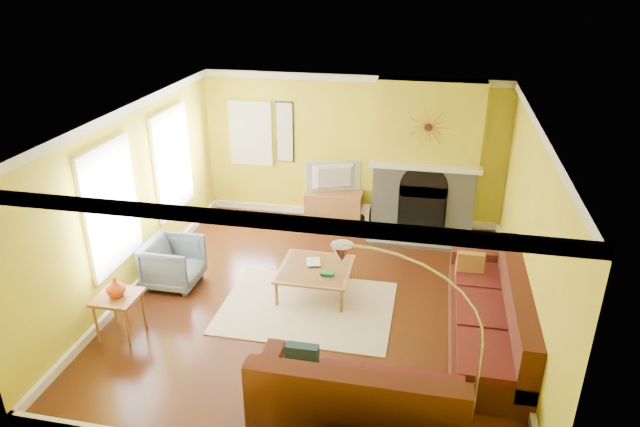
% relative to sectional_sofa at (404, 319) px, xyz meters
% --- Properties ---
extents(floor, '(5.50, 6.00, 0.02)m').
position_rel_sectional_sofa_xyz_m(floor, '(-1.28, 0.88, -0.46)').
color(floor, '#572712').
rests_on(floor, ground).
extents(ceiling, '(5.50, 6.00, 0.02)m').
position_rel_sectional_sofa_xyz_m(ceiling, '(-1.28, 0.88, 2.26)').
color(ceiling, white).
rests_on(ceiling, ground).
extents(wall_back, '(5.50, 0.02, 2.70)m').
position_rel_sectional_sofa_xyz_m(wall_back, '(-1.28, 3.89, 0.90)').
color(wall_back, yellow).
rests_on(wall_back, ground).
extents(wall_front, '(5.50, 0.02, 2.70)m').
position_rel_sectional_sofa_xyz_m(wall_front, '(-1.28, -2.13, 0.90)').
color(wall_front, yellow).
rests_on(wall_front, ground).
extents(wall_left, '(0.02, 6.00, 2.70)m').
position_rel_sectional_sofa_xyz_m(wall_left, '(-4.04, 0.88, 0.90)').
color(wall_left, yellow).
rests_on(wall_left, ground).
extents(wall_right, '(0.02, 6.00, 2.70)m').
position_rel_sectional_sofa_xyz_m(wall_right, '(1.48, 0.88, 0.90)').
color(wall_right, yellow).
rests_on(wall_right, ground).
extents(baseboard, '(5.50, 6.00, 0.12)m').
position_rel_sectional_sofa_xyz_m(baseboard, '(-1.28, 0.88, -0.39)').
color(baseboard, white).
rests_on(baseboard, floor).
extents(crown_molding, '(5.50, 6.00, 0.12)m').
position_rel_sectional_sofa_xyz_m(crown_molding, '(-1.28, 0.88, 2.19)').
color(crown_molding, white).
rests_on(crown_molding, ceiling).
extents(window_left_near, '(0.06, 1.22, 1.72)m').
position_rel_sectional_sofa_xyz_m(window_left_near, '(-4.00, 2.18, 1.05)').
color(window_left_near, white).
rests_on(window_left_near, wall_left).
extents(window_left_far, '(0.06, 1.22, 1.72)m').
position_rel_sectional_sofa_xyz_m(window_left_far, '(-4.00, 0.28, 1.05)').
color(window_left_far, white).
rests_on(window_left_far, wall_left).
extents(window_back, '(0.82, 0.06, 1.22)m').
position_rel_sectional_sofa_xyz_m(window_back, '(-3.18, 3.84, 1.10)').
color(window_back, white).
rests_on(window_back, wall_back).
extents(wall_art, '(0.34, 0.04, 1.14)m').
position_rel_sectional_sofa_xyz_m(wall_art, '(-2.53, 3.85, 1.15)').
color(wall_art, white).
rests_on(wall_art, wall_back).
extents(fireplace, '(1.80, 0.40, 2.70)m').
position_rel_sectional_sofa_xyz_m(fireplace, '(0.07, 3.68, 0.90)').
color(fireplace, gray).
rests_on(fireplace, floor).
extents(mantel, '(1.92, 0.22, 0.08)m').
position_rel_sectional_sofa_xyz_m(mantel, '(0.07, 3.44, 0.80)').
color(mantel, white).
rests_on(mantel, fireplace).
extents(hearth, '(1.80, 0.70, 0.06)m').
position_rel_sectional_sofa_xyz_m(hearth, '(0.07, 3.13, -0.42)').
color(hearth, gray).
rests_on(hearth, floor).
extents(sunburst, '(0.70, 0.04, 0.70)m').
position_rel_sectional_sofa_xyz_m(sunburst, '(0.07, 3.45, 1.50)').
color(sunburst, olive).
rests_on(sunburst, fireplace).
extents(rug, '(2.40, 1.80, 0.02)m').
position_rel_sectional_sofa_xyz_m(rug, '(-1.39, 0.66, -0.44)').
color(rug, beige).
rests_on(rug, floor).
extents(sectional_sofa, '(2.95, 3.64, 0.90)m').
position_rel_sectional_sofa_xyz_m(sectional_sofa, '(0.00, 0.00, 0.00)').
color(sectional_sofa, '#51231A').
rests_on(sectional_sofa, floor).
extents(coffee_table, '(1.04, 1.04, 0.41)m').
position_rel_sectional_sofa_xyz_m(coffee_table, '(-1.36, 1.10, -0.24)').
color(coffee_table, white).
rests_on(coffee_table, floor).
extents(media_console, '(1.05, 0.47, 0.58)m').
position_rel_sectional_sofa_xyz_m(media_console, '(-1.55, 3.63, -0.16)').
color(media_console, '#A0683A').
rests_on(media_console, floor).
extents(tv, '(0.99, 0.47, 0.58)m').
position_rel_sectional_sofa_xyz_m(tv, '(-1.55, 3.63, 0.42)').
color(tv, black).
rests_on(tv, media_console).
extents(subwoofer, '(0.31, 0.31, 0.31)m').
position_rel_sectional_sofa_xyz_m(subwoofer, '(-1.03, 3.66, -0.29)').
color(subwoofer, white).
rests_on(subwoofer, floor).
extents(armchair, '(0.79, 0.77, 0.72)m').
position_rel_sectional_sofa_xyz_m(armchair, '(-3.50, 0.90, -0.09)').
color(armchair, slate).
rests_on(armchair, floor).
extents(side_table, '(0.54, 0.54, 0.59)m').
position_rel_sectional_sofa_xyz_m(side_table, '(-3.63, -0.43, -0.15)').
color(side_table, '#A0683A').
rests_on(side_table, floor).
extents(vase, '(0.25, 0.25, 0.26)m').
position_rel_sectional_sofa_xyz_m(vase, '(-3.63, -0.43, 0.27)').
color(vase, '#E04D17').
rests_on(vase, side_table).
extents(book, '(0.27, 0.32, 0.03)m').
position_rel_sectional_sofa_xyz_m(book, '(-1.52, 1.21, -0.03)').
color(book, white).
rests_on(book, coffee_table).
extents(arc_lamp, '(1.40, 0.36, 2.21)m').
position_rel_sectional_sofa_xyz_m(arc_lamp, '(0.16, -1.56, 0.66)').
color(arc_lamp, silver).
rests_on(arc_lamp, floor).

